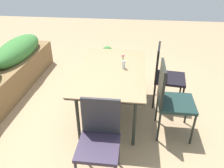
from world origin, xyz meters
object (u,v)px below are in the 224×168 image
object	(u,v)px
chair_near_left	(170,97)
dining_table	(112,72)
planter_box	(0,79)
flower_vase	(123,62)
potted_plant	(107,56)
chair_end_left	(99,137)
chair_near_right	(165,73)

from	to	relation	value
chair_near_left	dining_table	bearing A→B (deg)	-113.79
planter_box	flower_vase	bearing A→B (deg)	-92.42
dining_table	potted_plant	size ratio (longest dim) A/B	3.38
dining_table	flower_vase	distance (m)	0.22
chair_end_left	chair_near_right	size ratio (longest dim) A/B	0.93
flower_vase	dining_table	bearing A→B (deg)	110.70
chair_near_right	planter_box	distance (m)	2.65
chair_near_left	potted_plant	world-z (taller)	chair_near_left
chair_end_left	potted_plant	distance (m)	2.78
chair_end_left	planter_box	distance (m)	2.24
planter_box	potted_plant	world-z (taller)	planter_box
chair_near_left	planter_box	distance (m)	2.69
chair_near_left	chair_near_right	xyz separation A→B (m)	(0.71, -0.00, -0.02)
planter_box	chair_end_left	bearing A→B (deg)	-124.17
chair_near_right	potted_plant	bearing A→B (deg)	-132.85
chair_near_right	flower_vase	bearing A→B (deg)	-57.50
chair_near_left	planter_box	xyz separation A→B (m)	(0.49, 2.64, -0.18)
dining_table	chair_end_left	xyz separation A→B (m)	(-1.11, 0.00, -0.17)
chair_near_left	chair_end_left	xyz separation A→B (m)	(-0.76, 0.79, -0.05)
chair_near_left	chair_end_left	bearing A→B (deg)	-45.55
flower_vase	planter_box	distance (m)	2.06
potted_plant	chair_end_left	bearing A→B (deg)	-173.91
dining_table	chair_near_right	world-z (taller)	chair_near_right
chair_near_right	flower_vase	world-z (taller)	chair_near_right
chair_end_left	planter_box	xyz separation A→B (m)	(1.26, 1.85, -0.13)
dining_table	chair_end_left	world-z (taller)	chair_end_left
chair_near_left	flower_vase	size ratio (longest dim) A/B	4.63
flower_vase	planter_box	size ratio (longest dim) A/B	0.07
planter_box	potted_plant	size ratio (longest dim) A/B	6.94
chair_end_left	potted_plant	size ratio (longest dim) A/B	1.94
chair_end_left	dining_table	bearing A→B (deg)	-90.17
chair_near_left	chair_near_right	distance (m)	0.71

